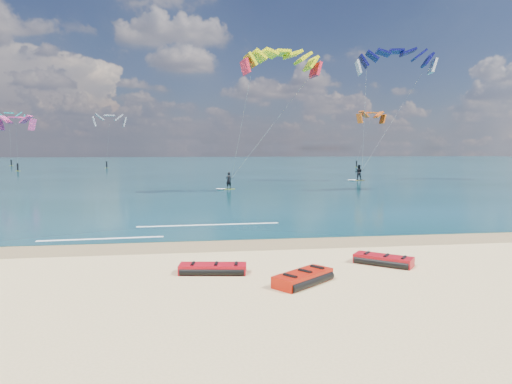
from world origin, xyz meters
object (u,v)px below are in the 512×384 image
packed_kite_mid (383,265)px  packed_kite_right (303,284)px  kitesurfer_main (254,116)px  kitesurfer_far (379,106)px  packed_kite_left (213,273)px

packed_kite_mid → packed_kite_right: size_ratio=0.96×
kitesurfer_main → packed_kite_mid: bearing=-89.2°
kitesurfer_far → packed_kite_right: bearing=-126.2°
packed_kite_mid → packed_kite_right: 3.85m
packed_kite_right → kitesurfer_main: bearing=46.6°
kitesurfer_main → packed_kite_right: bearing=-96.0°
packed_kite_mid → kitesurfer_far: size_ratio=0.13×
packed_kite_right → kitesurfer_main: (2.57, 29.05, 7.06)m
packed_kite_right → kitesurfer_main: size_ratio=0.17×
packed_kite_left → packed_kite_mid: bearing=11.5°
packed_kite_mid → packed_kite_right: packed_kite_right is taller
packed_kite_mid → kitesurfer_far: 42.63m
packed_kite_right → kitesurfer_far: 45.62m
kitesurfer_main → kitesurfer_far: 20.33m
kitesurfer_main → kitesurfer_far: size_ratio=0.79×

